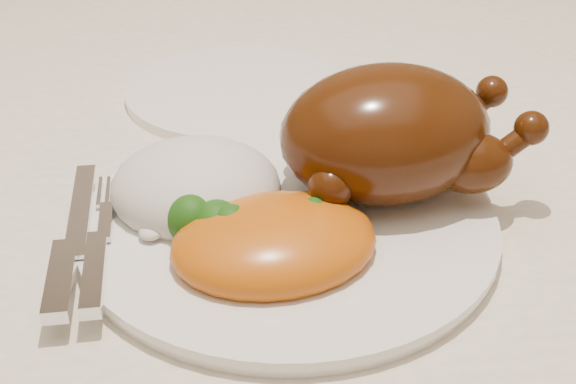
{
  "coord_description": "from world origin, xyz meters",
  "views": [
    {
      "loc": [
        0.11,
        -0.66,
        1.08
      ],
      "look_at": [
        0.15,
        -0.2,
        0.8
      ],
      "focal_mm": 50.0,
      "sensor_mm": 36.0,
      "label": 1
    }
  ],
  "objects": [
    {
      "name": "rice_mound",
      "position": [
        0.09,
        -0.18,
        0.79
      ],
      "size": [
        0.12,
        0.11,
        0.06
      ],
      "rotation": [
        0.0,
        0.0,
        -0.05
      ],
      "color": "white",
      "rests_on": "dinner_plate"
    },
    {
      "name": "roast_chicken",
      "position": [
        0.22,
        -0.17,
        0.82
      ],
      "size": [
        0.19,
        0.13,
        0.09
      ],
      "rotation": [
        0.0,
        0.0,
        0.15
      ],
      "color": "#431D07",
      "rests_on": "dinner_plate"
    },
    {
      "name": "dinner_plate",
      "position": [
        0.15,
        -0.2,
        0.77
      ],
      "size": [
        0.36,
        0.36,
        0.01
      ],
      "primitive_type": "cylinder",
      "rotation": [
        0.0,
        0.0,
        0.37
      ],
      "color": "white",
      "rests_on": "tablecloth"
    },
    {
      "name": "dining_table",
      "position": [
        0.0,
        0.0,
        0.67
      ],
      "size": [
        1.6,
        0.9,
        0.76
      ],
      "color": "brown",
      "rests_on": "floor"
    },
    {
      "name": "mac_and_cheese",
      "position": [
        0.14,
        -0.24,
        0.79
      ],
      "size": [
        0.15,
        0.12,
        0.05
      ],
      "rotation": [
        0.0,
        0.0,
        0.17
      ],
      "color": "orange",
      "rests_on": "dinner_plate"
    },
    {
      "name": "tablecloth",
      "position": [
        0.0,
        0.0,
        0.74
      ],
      "size": [
        1.73,
        1.03,
        0.18
      ],
      "color": "white",
      "rests_on": "dining_table"
    },
    {
      "name": "cutlery",
      "position": [
        0.02,
        -0.24,
        0.79
      ],
      "size": [
        0.04,
        0.17,
        0.01
      ],
      "rotation": [
        0.0,
        0.0,
        0.06
      ],
      "color": "silver",
      "rests_on": "dinner_plate"
    },
    {
      "name": "side_plate",
      "position": [
        0.12,
        0.02,
        0.77
      ],
      "size": [
        0.26,
        0.26,
        0.01
      ],
      "primitive_type": "cylinder",
      "rotation": [
        0.0,
        0.0,
        -0.34
      ],
      "color": "white",
      "rests_on": "tablecloth"
    }
  ]
}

